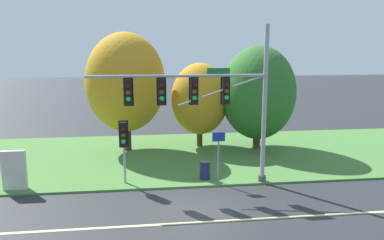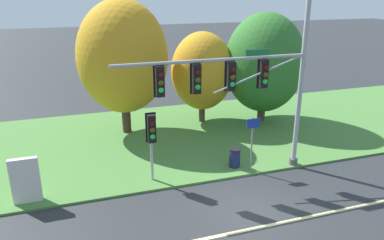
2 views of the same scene
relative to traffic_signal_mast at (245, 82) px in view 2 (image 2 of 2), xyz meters
name	(u,v)px [view 2 (image 2 of 2)]	position (x,y,z in m)	size (l,w,h in m)	color
ground_plane	(250,209)	(-0.87, -2.78, -4.45)	(160.00, 160.00, 0.00)	#282B2D
lane_stripe	(265,226)	(-0.87, -3.98, -4.44)	(36.00, 0.16, 0.01)	beige
grass_verge	(187,135)	(-0.87, 5.47, -4.40)	(48.00, 11.50, 0.10)	#477A38
traffic_signal_mast	(245,82)	(0.00, 0.00, 0.00)	(8.69, 0.49, 7.75)	#9EA0A5
pedestrian_signal_near_kerb	(152,133)	(-4.05, 0.46, -2.03)	(0.46, 0.55, 3.18)	#9EA0A5
route_sign_post	(252,137)	(0.59, 0.14, -2.70)	(0.64, 0.08, 2.61)	slate
tree_nearest_road	(123,57)	(-4.19, 6.97, 0.13)	(5.11, 5.11, 7.68)	#423021
tree_left_of_mast	(202,71)	(0.71, 7.34, -1.07)	(3.87, 3.87, 5.71)	#423021
tree_behind_signpost	(264,63)	(4.45, 6.37, -0.60)	(4.94, 4.94, 6.84)	#4C3823
info_kiosk	(26,181)	(-9.20, 0.37, -3.40)	(1.10, 0.24, 1.90)	beige
trash_bin	(235,158)	(-0.01, 0.66, -3.88)	(0.56, 0.56, 0.93)	#191E4C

